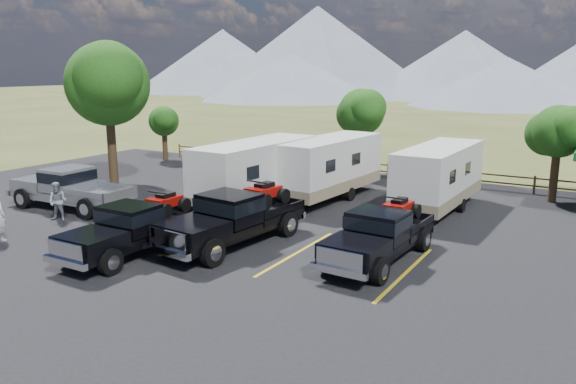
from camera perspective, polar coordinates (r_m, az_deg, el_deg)
The scene contains 17 objects.
ground at distance 18.10m, azimuth -11.03°, elevation -8.72°, with size 320.00×320.00×0.00m, color #414D20.
asphalt_lot at distance 20.29m, azimuth -5.44°, elevation -6.10°, with size 44.00×34.00×0.04m, color black.
stall_lines at distance 21.06m, azimuth -3.85°, elevation -5.30°, with size 12.12×5.50×0.01m.
tree_big_nw at distance 32.17m, azimuth -17.88°, elevation 10.40°, with size 5.54×5.18×7.84m.
tree_ne_a at distance 29.82m, azimuth 25.76°, elevation 5.54°, with size 3.11×2.92×4.76m.
tree_north at distance 34.38m, azimuth 7.43°, elevation 8.05°, with size 3.46×3.24×5.25m.
tree_nw_small at distance 40.43m, azimuth -12.51°, elevation 7.04°, with size 2.59×2.43×3.85m.
rail_fence at distance 32.96m, azimuth 13.38°, elevation 1.95°, with size 36.12×0.12×1.00m.
mountain_range at distance 120.05m, azimuth 21.71°, elevation 12.41°, with size 209.00×71.00×20.00m.
rig_left at distance 20.58m, azimuth -15.25°, elevation -3.39°, with size 2.11×5.95×1.99m.
rig_center at distance 20.83m, azimuth -5.45°, elevation -2.52°, with size 2.85×6.75×2.19m.
rig_right at distance 19.30m, azimuth 9.37°, elevation -4.17°, with size 2.32×6.02×1.98m.
trailer_left at distance 25.97m, azimuth -3.28°, elevation 1.86°, with size 2.64×9.00×3.12m.
trailer_center at distance 27.88m, azimuth 4.18°, elevation 2.51°, with size 2.83×8.80×3.05m.
trailer_right at distance 26.37m, azimuth 15.06°, elevation 1.44°, with size 2.45×8.56×2.97m.
pickup_silver at distance 27.75m, azimuth -21.19°, elevation 0.40°, with size 6.52×2.47×1.93m.
person_b at distance 25.91m, azimuth -22.34°, elevation -0.90°, with size 0.81×0.63×1.68m, color gray.
Camera 1 is at (11.29, -12.56, 6.52)m, focal length 35.00 mm.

